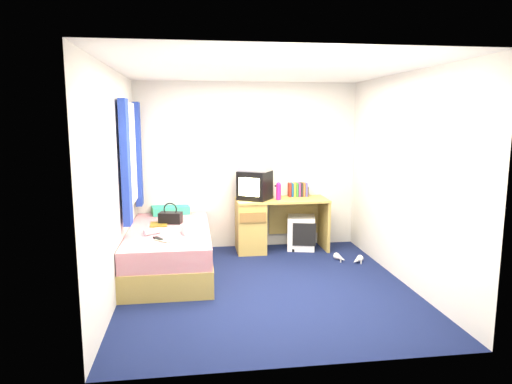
{
  "coord_description": "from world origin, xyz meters",
  "views": [
    {
      "loc": [
        -0.8,
        -4.86,
        1.89
      ],
      "look_at": [
        -0.02,
        0.7,
        0.98
      ],
      "focal_mm": 32.0,
      "sensor_mm": 36.0,
      "label": 1
    }
  ],
  "objects": [
    {
      "name": "bed",
      "position": [
        -1.1,
        0.7,
        0.27
      ],
      "size": [
        1.01,
        2.0,
        0.54
      ],
      "color": "tan",
      "rests_on": "ground"
    },
    {
      "name": "book_row",
      "position": [
        0.73,
        1.6,
        0.85
      ],
      "size": [
        0.27,
        0.13,
        0.2
      ],
      "color": "maroon",
      "rests_on": "desk"
    },
    {
      "name": "magazine",
      "position": [
        -1.24,
        0.94,
        0.55
      ],
      "size": [
        0.22,
        0.29,
        0.01
      ],
      "primitive_type": "cube",
      "rotation": [
        0.0,
        0.0,
        0.03
      ],
      "color": "gold",
      "rests_on": "bed"
    },
    {
      "name": "ground",
      "position": [
        0.0,
        0.0,
        0.0
      ],
      "size": [
        3.4,
        3.4,
        0.0
      ],
      "primitive_type": "plane",
      "color": "#0C1438",
      "rests_on": "ground"
    },
    {
      "name": "towel",
      "position": [
        -0.79,
        0.44,
        0.59
      ],
      "size": [
        0.32,
        0.29,
        0.09
      ],
      "primitive_type": "cube",
      "rotation": [
        0.0,
        0.0,
        0.25
      ],
      "color": "white",
      "rests_on": "bed"
    },
    {
      "name": "vcr",
      "position": [
        0.07,
        1.44,
        1.19
      ],
      "size": [
        0.5,
        0.46,
        0.08
      ],
      "primitive_type": "cube",
      "rotation": [
        0.0,
        0.0,
        -0.51
      ],
      "color": "#B9B9BB",
      "rests_on": "crt_tv"
    },
    {
      "name": "window_assembly",
      "position": [
        -1.55,
        0.9,
        1.42
      ],
      "size": [
        0.11,
        1.42,
        1.4
      ],
      "color": "silver",
      "rests_on": "room_shell"
    },
    {
      "name": "pillow",
      "position": [
        -1.12,
        1.62,
        0.6
      ],
      "size": [
        0.56,
        0.41,
        0.11
      ],
      "primitive_type": "cube",
      "rotation": [
        0.0,
        0.0,
        0.18
      ],
      "color": "#1C7FB7",
      "rests_on": "bed"
    },
    {
      "name": "remote_control",
      "position": [
        -1.2,
        0.21,
        0.55
      ],
      "size": [
        0.13,
        0.16,
        0.02
      ],
      "primitive_type": "cube",
      "rotation": [
        0.0,
        0.0,
        0.55
      ],
      "color": "black",
      "rests_on": "bed"
    },
    {
      "name": "picture_frame",
      "position": [
        0.88,
        1.59,
        0.82
      ],
      "size": [
        0.04,
        0.12,
        0.14
      ],
      "primitive_type": "cube",
      "rotation": [
        0.0,
        0.0,
        -0.19
      ],
      "color": "#302210",
      "rests_on": "desk"
    },
    {
      "name": "crt_tv",
      "position": [
        0.07,
        1.44,
        0.95
      ],
      "size": [
        0.54,
        0.53,
        0.4
      ],
      "rotation": [
        0.0,
        0.0,
        -0.57
      ],
      "color": "black",
      "rests_on": "desk"
    },
    {
      "name": "white_heels",
      "position": [
        1.23,
        0.73,
        0.04
      ],
      "size": [
        0.36,
        0.35,
        0.09
      ],
      "color": "white",
      "rests_on": "ground"
    },
    {
      "name": "room_shell",
      "position": [
        0.0,
        0.0,
        1.45
      ],
      "size": [
        3.4,
        3.4,
        3.4
      ],
      "color": "white",
      "rests_on": "ground"
    },
    {
      "name": "storage_cube",
      "position": [
        0.75,
        1.45,
        0.24
      ],
      "size": [
        0.46,
        0.46,
        0.48
      ],
      "primitive_type": "cube",
      "rotation": [
        0.0,
        0.0,
        -0.23
      ],
      "color": "white",
      "rests_on": "ground"
    },
    {
      "name": "pink_water_bottle",
      "position": [
        0.39,
        1.35,
        0.86
      ],
      "size": [
        0.08,
        0.08,
        0.22
      ],
      "primitive_type": "cylinder",
      "rotation": [
        0.0,
        0.0,
        0.15
      ],
      "color": "#C91C7C",
      "rests_on": "desk"
    },
    {
      "name": "handbag",
      "position": [
        -1.09,
        1.0,
        0.62
      ],
      "size": [
        0.32,
        0.22,
        0.27
      ],
      "rotation": [
        0.0,
        0.0,
        -0.23
      ],
      "color": "black",
      "rests_on": "bed"
    },
    {
      "name": "colour_swatch_fan",
      "position": [
        -1.15,
        0.13,
        0.55
      ],
      "size": [
        0.2,
        0.2,
        0.01
      ],
      "primitive_type": "cube",
      "rotation": [
        0.0,
        0.0,
        -0.78
      ],
      "color": "orange",
      "rests_on": "bed"
    },
    {
      "name": "aerosol_can",
      "position": [
        0.37,
        1.47,
        0.84
      ],
      "size": [
        0.06,
        0.06,
        0.17
      ],
      "primitive_type": "cylinder",
      "rotation": [
        0.0,
        0.0,
        0.34
      ],
      "color": "white",
      "rests_on": "desk"
    },
    {
      "name": "water_bottle",
      "position": [
        -1.29,
        0.44,
        0.58
      ],
      "size": [
        0.2,
        0.18,
        0.07
      ],
      "primitive_type": "cylinder",
      "rotation": [
        0.0,
        1.57,
        0.64
      ],
      "color": "silver",
      "rests_on": "bed"
    },
    {
      "name": "desk",
      "position": [
        0.18,
        1.44,
        0.41
      ],
      "size": [
        1.3,
        0.55,
        0.75
      ],
      "color": "tan",
      "rests_on": "ground"
    }
  ]
}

